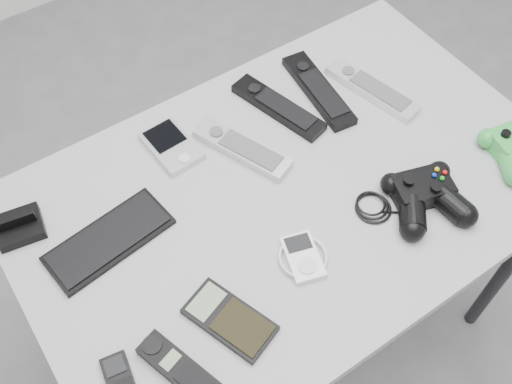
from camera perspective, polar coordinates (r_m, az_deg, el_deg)
floor at (r=1.72m, az=0.37°, el=-14.80°), size 3.50×3.50×0.00m
desk at (r=1.19m, az=3.22°, el=-1.31°), size 1.03×0.66×0.69m
pda_keyboard at (r=1.10m, az=-13.83°, el=-4.41°), size 0.24×0.12×0.01m
dock_bracket at (r=1.15m, az=-21.77°, el=-2.83°), size 0.09×0.09×0.04m
pda at (r=1.20m, az=-8.04°, el=4.38°), size 0.09×0.13×0.02m
remote_silver_a at (r=1.18m, az=-1.34°, el=4.20°), size 0.12×0.21×0.02m
remote_black_a at (r=1.25m, az=2.13°, el=8.13°), size 0.10×0.22×0.02m
remote_black_b at (r=1.29m, az=5.97°, el=9.69°), size 0.08×0.23×0.02m
remote_silver_b at (r=1.31m, az=10.99°, el=9.64°), size 0.10×0.22×0.02m
mobile_phone at (r=0.99m, az=-12.81°, el=-17.23°), size 0.06×0.10×0.02m
cordless_handset at (r=0.98m, az=-7.36°, el=-16.33°), size 0.09×0.15×0.02m
calculator at (r=1.00m, az=-2.53°, el=-12.03°), size 0.12×0.17×0.01m
mp3_player at (r=1.05m, az=4.49°, el=-6.19°), size 0.11×0.11×0.02m
controller_black at (r=1.14m, az=15.86°, el=-0.22°), size 0.29×0.23×0.05m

